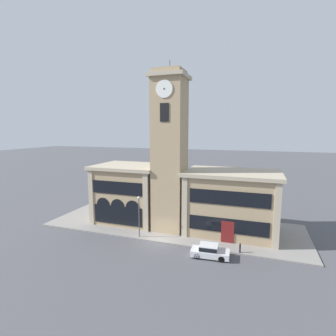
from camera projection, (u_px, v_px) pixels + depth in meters
ground_plane at (158, 243)px, 31.67m from camera, size 300.00×300.00×0.00m
sidewalk_kerb at (173, 225)px, 37.20m from camera, size 35.35×11.84×0.15m
clock_tower at (170, 153)px, 34.32m from camera, size 4.67×4.67×22.18m
town_hall_left_wing at (130, 193)px, 38.99m from camera, size 9.79×8.06×8.42m
town_hall_right_wing at (231, 202)px, 34.23m from camera, size 12.09×8.06×8.23m
parked_car_near at (210, 251)px, 27.96m from camera, size 4.16×2.04×1.39m
street_lamp at (139, 210)px, 32.53m from camera, size 0.36×0.36×5.24m
bollard at (240, 248)px, 28.73m from camera, size 0.18×0.18×1.06m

